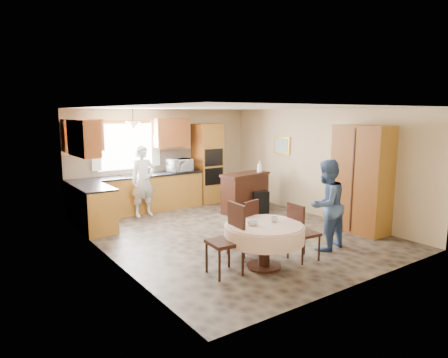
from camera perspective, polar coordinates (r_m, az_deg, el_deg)
The scene contains 36 objects.
floor at distance 8.14m, azimuth 1.13°, elevation -7.72°, with size 5.00×6.00×0.01m, color brown.
ceiling at distance 7.78m, azimuth 1.19°, elevation 10.16°, with size 5.00×6.00×0.01m, color white.
wall_back at distance 10.42m, azimuth -8.64°, elevation 2.97°, with size 5.00×0.02×2.50m, color tan.
wall_front at distance 5.76m, azimuth 19.08°, elevation -2.60°, with size 5.00×0.02×2.50m, color tan.
wall_left at distance 6.72m, azimuth -16.32°, elevation -0.81°, with size 0.02×6.00×2.50m, color tan.
wall_right at distance 9.55m, azimuth 13.37°, elevation 2.24°, with size 0.02×6.00×2.50m, color tan.
window at distance 9.97m, azimuth -13.80°, elevation 4.54°, with size 1.40×0.03×1.10m, color white.
curtain_left at distance 9.67m, azimuth -17.86°, elevation 4.51°, with size 0.22×0.02×1.15m, color white.
curtain_right at distance 10.21m, azimuth -9.78°, elevation 5.06°, with size 0.22×0.02×1.15m, color white.
base_cab_back at distance 9.93m, azimuth -12.15°, elevation -2.19°, with size 3.30×0.60×0.88m, color gold.
counter_back at distance 9.85m, azimuth -12.24°, elevation 0.43°, with size 3.30×0.64×0.04m, color black.
base_cab_left at distance 8.65m, azimuth -18.06°, elevation -4.15°, with size 0.60×1.20×0.88m, color gold.
counter_left at distance 8.56m, azimuth -18.22°, elevation -1.15°, with size 0.64×1.20×0.04m, color black.
backsplash at distance 10.07m, azimuth -12.94°, elevation 2.22°, with size 3.30×0.02×0.55m, color beige.
wall_cab_left at distance 9.48m, azimuth -19.50°, elevation 5.92°, with size 0.85×0.33×0.72m, color #A75829.
wall_cab_right at distance 10.29m, azimuth -7.57°, elevation 6.60°, with size 0.90×0.33×0.72m, color #A75829.
wall_cab_side at distance 8.41m, azimuth -19.45°, elevation 5.54°, with size 0.33×1.20×0.72m, color #A75829.
oven_tower at distance 10.74m, azimuth -2.37°, elevation 2.23°, with size 0.66×0.62×2.12m, color gold.
oven_upper at distance 10.45m, azimuth -1.44°, elevation 3.09°, with size 0.56×0.01×0.45m, color black.
oven_lower at distance 10.52m, azimuth -1.43°, elevation 0.38°, with size 0.56×0.01×0.45m, color black.
pendant at distance 9.49m, azimuth -12.86°, elevation 7.49°, with size 0.36×0.36×0.18m, color beige.
sideboard at distance 9.76m, azimuth 3.03°, elevation -2.13°, with size 1.26×0.52×0.90m, color #37180F.
space_heater at distance 9.73m, azimuth 5.16°, elevation -3.29°, with size 0.39×0.27×0.54m, color black.
cupboard at distance 8.50m, azimuth 19.04°, elevation -0.04°, with size 0.57×1.13×2.16m, color gold.
dining_table at distance 6.28m, azimuth 5.77°, elevation -7.78°, with size 1.24×1.24×0.71m.
chair_left at distance 6.02m, azimuth 0.79°, elevation -8.07°, with size 0.50×0.50×1.07m.
chair_back at distance 6.82m, azimuth 3.13°, elevation -6.52°, with size 0.51×0.51×0.95m.
chair_right at distance 6.66m, azimuth 10.86°, elevation -7.05°, with size 0.45×0.45×0.96m.
framed_picture at distance 10.33m, azimuth 8.28°, elevation 4.74°, with size 0.06×0.55×0.46m.
microwave at distance 10.26m, azimuth -6.34°, elevation 1.98°, with size 0.59×0.40×0.33m, color silver.
person_sink at distance 9.48m, azimuth -11.46°, elevation -0.28°, with size 0.61×0.40×1.67m, color silver.
person_dining at distance 7.25m, azimuth 14.38°, elevation -3.60°, with size 0.78×0.61×1.61m, color #39537D.
bowl_sideboard at distance 9.47m, azimuth 1.45°, elevation 0.45°, with size 0.20×0.20×0.05m, color #B2B2B2.
bottle_sideboard at distance 9.93m, azimuth 5.10°, elevation 1.66°, with size 0.13×0.13×0.33m, color silver.
cup_table at distance 6.35m, azimuth 7.22°, elevation -5.73°, with size 0.11×0.11×0.09m, color #B2B2B2.
bowl_table at distance 6.15m, azimuth 4.11°, elevation -6.31°, with size 0.18×0.18×0.06m, color #B2B2B2.
Camera 1 is at (-4.60, -6.28, 2.39)m, focal length 32.00 mm.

